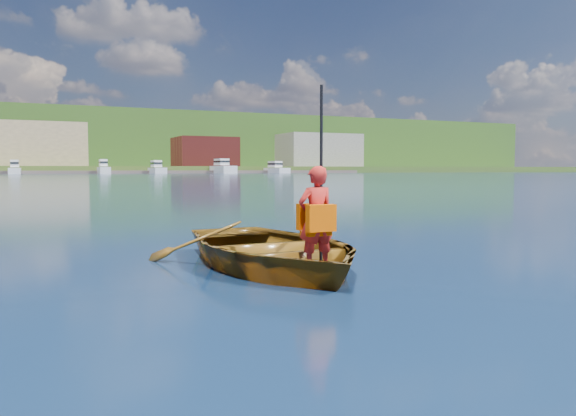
{
  "coord_description": "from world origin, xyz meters",
  "views": [
    {
      "loc": [
        -2.44,
        -6.42,
        1.24
      ],
      "look_at": [
        0.44,
        0.09,
        0.75
      ],
      "focal_mm": 35.0,
      "sensor_mm": 36.0,
      "label": 1
    }
  ],
  "objects_px": {
    "rowboat": "(271,249)",
    "dock": "(85,172)",
    "child_paddler": "(316,218)",
    "marina_yachts": "(41,168)"
  },
  "relations": [
    {
      "from": "child_paddler",
      "to": "marina_yachts",
      "type": "xyz_separation_m",
      "value": [
        -2.53,
        144.11,
        0.68
      ]
    },
    {
      "from": "marina_yachts",
      "to": "rowboat",
      "type": "bearing_deg",
      "value": -89.06
    },
    {
      "from": "child_paddler",
      "to": "dock",
      "type": "relative_size",
      "value": 0.01
    },
    {
      "from": "dock",
      "to": "marina_yachts",
      "type": "bearing_deg",
      "value": -156.07
    },
    {
      "from": "child_paddler",
      "to": "rowboat",
      "type": "bearing_deg",
      "value": 101.52
    },
    {
      "from": "rowboat",
      "to": "dock",
      "type": "bearing_deg",
      "value": 86.82
    },
    {
      "from": "rowboat",
      "to": "child_paddler",
      "type": "relative_size",
      "value": 1.8
    },
    {
      "from": "rowboat",
      "to": "dock",
      "type": "distance_m",
      "value": 148.14
    },
    {
      "from": "rowboat",
      "to": "dock",
      "type": "height_order",
      "value": "dock"
    },
    {
      "from": "child_paddler",
      "to": "dock",
      "type": "distance_m",
      "value": 149.03
    }
  ]
}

